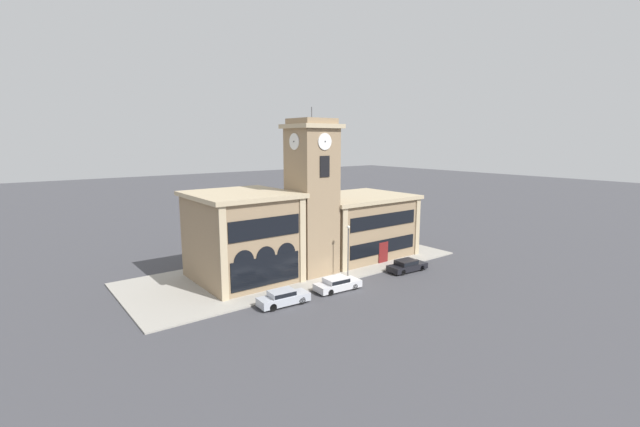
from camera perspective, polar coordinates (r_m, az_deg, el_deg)
name	(u,v)px	position (r m, az deg, el deg)	size (l,w,h in m)	color
ground_plane	(339,284)	(45.23, 2.58, -9.35)	(300.00, 300.00, 0.00)	#424247
sidewalk_kerb	(300,267)	(50.70, -2.73, -7.13)	(39.08, 14.50, 0.15)	#A39E93
clock_tower	(312,198)	(46.89, -1.08, 2.13)	(5.13, 5.13, 18.26)	#937A5B
town_hall_left_wing	(242,236)	(46.11, -10.39, -3.00)	(10.18, 10.66, 9.43)	#937A5B
town_hall_right_wing	(356,225)	(55.40, 4.79, -1.56)	(13.72, 10.66, 7.83)	#937A5B
parked_car_near	(283,297)	(39.61, -4.95, -11.06)	(4.91, 2.03, 1.42)	#B2B7C1
parked_car_mid	(337,283)	(43.17, 2.32, -9.31)	(4.88, 2.21, 1.34)	silver
parked_car_far	(407,265)	(50.10, 11.51, -6.78)	(4.90, 2.21, 1.33)	black
street_lamp	(348,244)	(45.79, 3.78, -4.02)	(0.36, 0.36, 5.72)	#4C4C51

